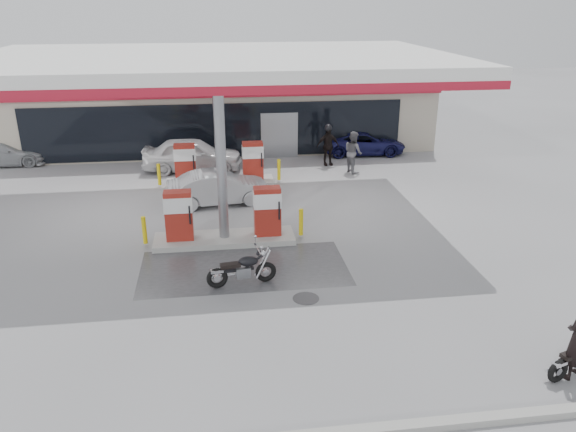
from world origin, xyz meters
The scene contains 14 objects.
ground centered at (0.00, 0.00, 0.00)m, with size 90.00×90.00×0.00m, color gray.
wet_patch centered at (0.50, 0.00, 0.00)m, with size 6.00×3.00×0.00m, color #4C4C4F.
drain_cover centered at (2.00, -2.00, 0.00)m, with size 0.70×0.70×0.01m, color #38383A.
store_building centered at (0.01, 15.94, 2.01)m, with size 22.00×8.22×4.00m.
canopy centered at (0.00, 5.00, 5.27)m, with size 16.00×10.02×5.51m.
pump_island_near centered at (0.00, 2.00, 0.71)m, with size 5.14×1.30×1.78m.
pump_island_far centered at (0.00, 8.00, 0.71)m, with size 5.14×1.30×1.78m.
parked_motorcycle centered at (0.42, -0.99, 0.44)m, with size 1.95×0.74×1.00m.
sedan_white centered at (-1.18, 10.20, 0.76)m, with size 1.78×4.43×1.51m, color silver.
attendant centered at (5.97, 9.00, 0.93)m, with size 0.90×0.70×1.86m, color #5B5A5F.
hatchback_silver centered at (-0.08, 5.60, 0.64)m, with size 1.35×3.86×1.27m, color #9C9FA4.
parked_car_left centered at (-10.00, 12.33, 0.59)m, with size 1.65×4.06×1.18m, color #9DA0A5.
parked_car_right centered at (7.30, 12.00, 0.56)m, with size 1.87×4.06×1.13m, color #17184F.
biker_walking centered at (5.07, 10.26, 0.91)m, with size 1.06×0.44×1.82m, color black.
Camera 1 is at (-0.22, -14.74, 7.39)m, focal length 35.00 mm.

